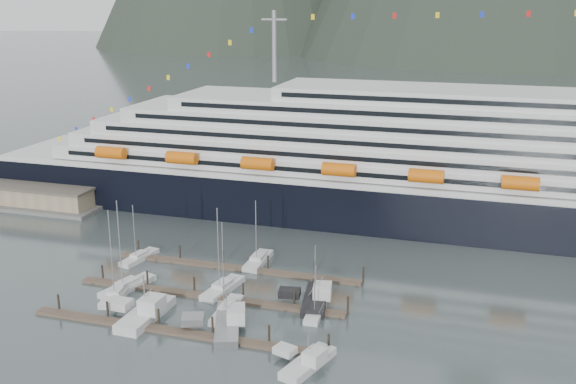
% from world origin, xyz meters
% --- Properties ---
extents(ground, '(1600.00, 1600.00, 0.00)m').
position_xyz_m(ground, '(0.00, 0.00, 0.00)').
color(ground, '#4D5B5B').
rests_on(ground, ground).
extents(cruise_ship, '(210.00, 30.40, 50.30)m').
position_xyz_m(cruise_ship, '(30.03, 54.94, 12.04)').
color(cruise_ship, black).
rests_on(cruise_ship, ground).
extents(warehouse, '(46.00, 20.00, 5.80)m').
position_xyz_m(warehouse, '(-72.00, 42.00, 2.25)').
color(warehouse, '#595956').
rests_on(warehouse, ground).
extents(dock_near, '(48.18, 2.28, 3.20)m').
position_xyz_m(dock_near, '(-4.93, -9.95, 0.31)').
color(dock_near, '#4D3D31').
rests_on(dock_near, ground).
extents(dock_mid, '(48.18, 2.28, 3.20)m').
position_xyz_m(dock_mid, '(-4.93, 3.05, 0.31)').
color(dock_mid, '#4D3D31').
rests_on(dock_mid, ground).
extents(dock_far, '(48.18, 2.28, 3.20)m').
position_xyz_m(dock_far, '(-4.93, 16.05, 0.31)').
color(dock_far, '#4D3D31').
rests_on(dock_far, ground).
extents(sailboat_a, '(4.61, 10.24, 16.41)m').
position_xyz_m(sailboat_a, '(-19.90, -1.43, 0.46)').
color(sailboat_a, silver).
rests_on(sailboat_a, ground).
extents(sailboat_b, '(5.99, 11.55, 17.02)m').
position_xyz_m(sailboat_b, '(-19.83, 2.09, 0.46)').
color(sailboat_b, silver).
rests_on(sailboat_b, ground).
extents(sailboat_c, '(4.58, 11.04, 15.99)m').
position_xyz_m(sailboat_c, '(-3.62, 6.24, 0.45)').
color(sailboat_c, silver).
rests_on(sailboat_c, ground).
extents(sailboat_d, '(2.96, 10.77, 16.19)m').
position_xyz_m(sailboat_d, '(0.19, -1.32, 0.43)').
color(sailboat_d, silver).
rests_on(sailboat_d, ground).
extents(sailboat_e, '(4.03, 9.87, 11.85)m').
position_xyz_m(sailboat_e, '(-24.71, 14.91, 0.40)').
color(sailboat_e, silver).
rests_on(sailboat_e, ground).
extents(sailboat_f, '(3.03, 10.20, 13.45)m').
position_xyz_m(sailboat_f, '(-1.97, 19.99, 0.44)').
color(sailboat_f, silver).
rests_on(sailboat_f, ground).
extents(sailboat_h, '(2.71, 8.17, 12.66)m').
position_xyz_m(sailboat_h, '(14.16, 2.08, 0.41)').
color(sailboat_h, silver).
rests_on(sailboat_h, ground).
extents(trawler_b, '(9.68, 12.70, 8.23)m').
position_xyz_m(trawler_b, '(-11.47, -7.03, 1.00)').
color(trawler_b, silver).
rests_on(trawler_b, ground).
extents(trawler_c, '(11.11, 14.20, 7.06)m').
position_xyz_m(trawler_c, '(2.08, -6.13, 0.90)').
color(trawler_c, gray).
rests_on(trawler_c, ground).
extents(trawler_d, '(8.44, 10.68, 6.05)m').
position_xyz_m(trawler_d, '(17.12, -13.48, 0.81)').
color(trawler_d, silver).
rests_on(trawler_d, ground).
extents(trawler_e, '(9.13, 11.96, 7.50)m').
position_xyz_m(trawler_e, '(12.94, 6.12, 0.94)').
color(trawler_e, black).
rests_on(trawler_e, ground).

